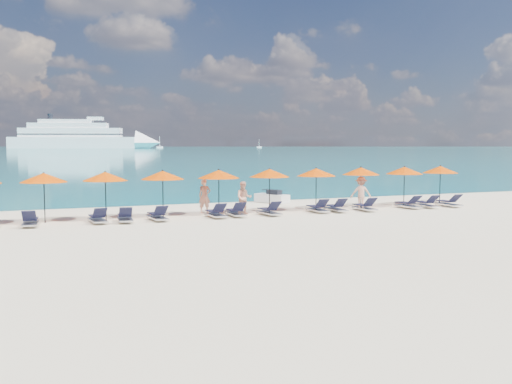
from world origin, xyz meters
name	(u,v)px	position (x,y,z in m)	size (l,w,h in m)	color
ground	(282,225)	(0.00, 0.00, 0.00)	(1400.00, 1400.00, 0.00)	beige
sea	(39,148)	(0.00, 660.00, 0.01)	(1600.00, 1300.00, 0.01)	#1FA9B2
cruise_ship	(87,138)	(40.63, 535.06, 10.03)	(138.64, 63.07, 38.56)	white
sailboat_near	(160,147)	(112.17, 547.24, 1.20)	(6.40, 2.13, 11.74)	white
sailboat_far	(259,147)	(233.62, 580.78, 1.02)	(5.43, 1.81, 9.95)	white
jetski	(272,198)	(3.34, 8.78, 0.32)	(1.66, 2.32, 0.77)	silver
beachgoer_a	(205,196)	(-1.88, 5.33, 0.87)	(0.63, 0.41, 1.73)	#DE9B7D
beachgoer_b	(244,198)	(-0.16, 4.24, 0.82)	(0.79, 0.46, 1.63)	#DE9B7D
beachgoer_c	(361,193)	(6.66, 4.25, 0.87)	(1.12, 0.52, 1.74)	#DE9B7D
umbrella_1	(44,178)	(-9.52, 4.44, 2.02)	(2.10, 2.10, 2.28)	black
umbrella_2	(105,176)	(-6.86, 4.52, 2.02)	(2.10, 2.10, 2.28)	black
umbrella_3	(163,175)	(-4.17, 4.61, 2.02)	(2.10, 2.10, 2.28)	black
umbrella_4	(219,174)	(-1.41, 4.44, 2.02)	(2.10, 2.10, 2.28)	black
umbrella_5	(269,173)	(1.34, 4.49, 2.02)	(2.10, 2.10, 2.28)	black
umbrella_6	(316,172)	(3.99, 4.42, 2.02)	(2.10, 2.10, 2.28)	black
umbrella_7	(361,171)	(6.89, 4.67, 2.02)	(2.10, 2.10, 2.28)	black
umbrella_8	(404,170)	(9.58, 4.41, 2.02)	(2.10, 2.10, 2.28)	black
umbrella_9	(440,170)	(12.28, 4.63, 2.02)	(2.10, 2.10, 2.28)	black
lounger_2	(30,221)	(-10.13, 3.46, 0.24)	(0.76, 1.74, 0.66)	silver
lounger_3	(98,218)	(-7.35, 3.45, 0.24)	(0.74, 1.74, 0.66)	silver
lounger_4	(125,217)	(-6.18, 3.32, 0.24)	(0.77, 1.75, 0.66)	silver
lounger_5	(158,216)	(-4.71, 3.34, 0.24)	(0.74, 1.74, 0.66)	silver
lounger_6	(216,213)	(-1.92, 3.32, 0.24)	(0.67, 1.72, 0.66)	silver
lounger_7	(236,212)	(-0.88, 3.41, 0.24)	(0.67, 1.72, 0.66)	silver
lounger_8	(269,211)	(0.78, 3.21, 0.24)	(0.75, 1.74, 0.66)	silver
lounger_9	(318,208)	(3.56, 3.41, 0.24)	(0.68, 1.72, 0.66)	silver
lounger_10	(336,207)	(4.55, 3.31, 0.24)	(0.65, 1.71, 0.66)	silver
lounger_11	(365,207)	(6.19, 3.11, 0.24)	(0.66, 1.72, 0.66)	silver
lounger_12	(408,204)	(9.03, 3.26, 0.24)	(0.71, 1.73, 0.66)	silver
lounger_13	(426,204)	(10.14, 3.12, 0.24)	(0.62, 1.70, 0.66)	silver
lounger_14	(449,203)	(11.68, 3.13, 0.24)	(0.63, 1.70, 0.66)	silver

